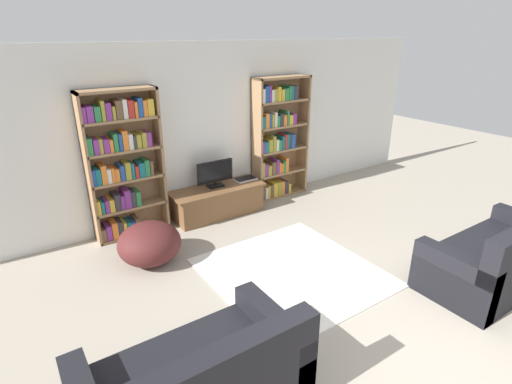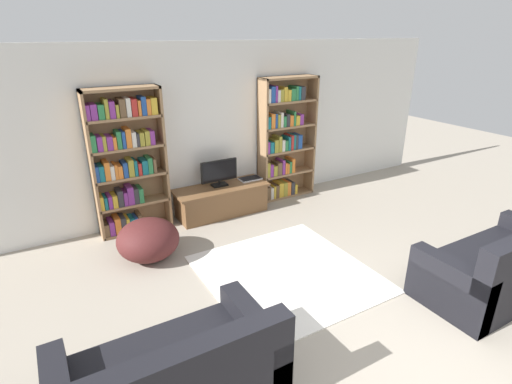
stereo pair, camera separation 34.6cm
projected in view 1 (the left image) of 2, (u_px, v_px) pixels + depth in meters
The scene contains 11 objects.
ground_plane at pixel (448, 372), 3.43m from camera, with size 18.00×18.00×0.00m, color #9E9384.
wall_back at pixel (210, 130), 6.20m from camera, with size 8.80×0.06×2.60m.
bookshelf_left at pixel (122, 164), 5.40m from camera, with size 1.01×0.30×2.05m.
bookshelf_right at pixel (277, 140), 6.77m from camera, with size 1.01×0.30×2.05m.
tv_stand at pixel (218, 201), 6.29m from camera, with size 1.49×0.55×0.46m.
television at pixel (215, 173), 6.17m from camera, with size 0.60×0.16×0.42m.
laptop at pixel (245, 179), 6.53m from camera, with size 0.36×0.21×0.03m.
area_rug at pixel (292, 272), 4.84m from camera, with size 1.88×1.95×0.02m.
couch_left_sectional at pixel (196, 384), 2.98m from camera, with size 1.67×0.92×0.82m.
couch_right_sofa at pixel (498, 259), 4.56m from camera, with size 1.83×0.88×0.92m.
beanbag_ottoman at pixel (150, 243), 4.98m from camera, with size 0.78×0.78×0.52m, color #4C1E1E.
Camera 1 is at (-2.83, -1.24, 2.72)m, focal length 28.00 mm.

